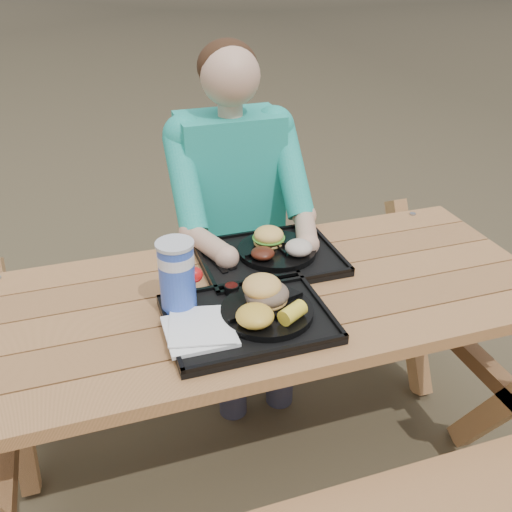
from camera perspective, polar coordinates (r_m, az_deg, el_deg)
name	(u,v)px	position (r m, az deg, el deg)	size (l,w,h in m)	color
ground	(256,464)	(2.23, 0.00, -20.04)	(60.00, 60.00, 0.00)	#999999
picnic_table	(256,387)	(1.96, 0.00, -12.93)	(1.80, 1.49, 0.75)	#999999
tray_near	(248,320)	(1.60, -0.84, -6.41)	(0.45, 0.35, 0.02)	black
tray_far	(269,259)	(1.89, 1.33, -0.27)	(0.45, 0.35, 0.02)	black
plate_near	(267,311)	(1.60, 1.10, -5.57)	(0.26, 0.26, 0.02)	black
plate_far	(277,251)	(1.90, 2.10, 0.54)	(0.26, 0.26, 0.02)	black
napkin_stack	(199,330)	(1.54, -5.69, -7.37)	(0.18, 0.18, 0.02)	white
soda_cup	(177,278)	(1.59, -7.88, -2.16)	(0.10, 0.10, 0.20)	#183DB8
condiment_bbq	(232,289)	(1.69, -2.46, -3.31)	(0.05, 0.05, 0.03)	black
condiment_mustard	(252,287)	(1.70, -0.38, -3.10)	(0.05, 0.05, 0.03)	yellow
sandwich	(267,283)	(1.59, 1.11, -2.72)	(0.12, 0.12, 0.12)	#F2B255
mac_cheese	(255,316)	(1.52, -0.11, -6.00)	(0.10, 0.10, 0.05)	gold
corn_cob	(293,313)	(1.54, 3.68, -5.68)	(0.08, 0.08, 0.05)	yellow
cutlery_far	(221,261)	(1.85, -3.48, -0.49)	(0.02, 0.14, 0.01)	black
burger	(269,231)	(1.90, 1.28, 2.47)	(0.10, 0.10, 0.09)	#F6BA56
baked_beans	(263,253)	(1.82, 0.67, 0.27)	(0.08, 0.08, 0.03)	#47190E
potato_salad	(299,248)	(1.85, 4.30, 0.84)	(0.09, 0.09, 0.05)	beige
diner	(233,236)	(2.29, -2.31, 2.00)	(0.48, 0.84, 1.28)	#18AAAA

